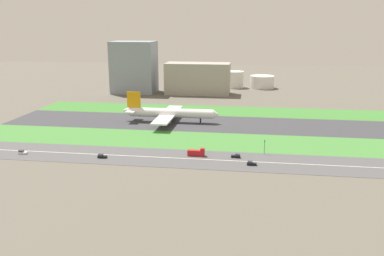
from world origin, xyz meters
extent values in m
plane|color=#5B564C|center=(0.00, 0.00, 0.00)|extent=(800.00, 800.00, 0.00)
cube|color=#38383D|center=(0.00, 0.00, 0.05)|extent=(280.00, 46.00, 0.10)
cube|color=#3D7A33|center=(0.00, 41.00, 0.05)|extent=(280.00, 36.00, 0.10)
cube|color=#427F38|center=(0.00, -41.00, 0.05)|extent=(280.00, 36.00, 0.10)
cube|color=#4C4C4F|center=(0.00, -73.00, 0.05)|extent=(280.00, 28.00, 0.10)
cube|color=silver|center=(0.00, -73.00, 0.11)|extent=(266.00, 0.50, 0.01)
cylinder|color=white|center=(-32.33, 0.00, 6.30)|extent=(56.00, 6.00, 6.00)
cone|color=white|center=(-2.33, 0.00, 6.30)|extent=(4.00, 5.70, 5.70)
cone|color=white|center=(-62.83, 0.00, 7.10)|extent=(5.00, 5.40, 5.40)
cube|color=orange|center=(-57.33, 0.00, 14.30)|extent=(9.00, 0.80, 11.00)
cube|color=white|center=(-58.33, 0.00, 7.30)|extent=(6.00, 16.00, 0.60)
cube|color=white|center=(-34.33, 15.00, 5.10)|extent=(10.00, 26.00, 1.00)
cylinder|color=gray|center=(-33.33, 9.00, 2.90)|extent=(5.00, 3.20, 3.20)
cube|color=white|center=(-34.33, -15.00, 5.10)|extent=(10.00, 26.00, 1.00)
cylinder|color=gray|center=(-33.33, -9.00, 2.90)|extent=(5.00, 3.20, 3.20)
cylinder|color=black|center=(-12.73, 0.00, 1.70)|extent=(1.00, 1.00, 3.20)
cylinder|color=black|center=(-36.33, 3.50, 1.70)|extent=(1.00, 1.00, 3.20)
cylinder|color=black|center=(-36.33, -3.50, 1.70)|extent=(1.00, 1.00, 3.20)
cube|color=black|center=(21.04, -78.00, 0.65)|extent=(4.40, 1.80, 1.10)
cube|color=#333D4C|center=(20.24, -78.00, 1.65)|extent=(2.20, 1.66, 0.90)
cube|color=black|center=(-50.74, -78.00, 0.65)|extent=(4.40, 1.80, 1.10)
cube|color=#333D4C|center=(-51.54, -78.00, 1.65)|extent=(2.20, 1.66, 0.90)
cube|color=#B2191E|center=(-6.21, -68.00, 1.50)|extent=(8.40, 2.50, 2.80)
cube|color=#B2191E|center=(-3.01, -68.00, 3.50)|extent=(2.00, 2.30, 1.20)
cube|color=black|center=(13.23, -68.00, 0.65)|extent=(4.40, 1.80, 1.10)
cube|color=#333D4C|center=(14.03, -68.00, 1.65)|extent=(2.20, 1.66, 0.90)
cube|color=silver|center=(-92.21, -78.00, 0.65)|extent=(4.40, 1.80, 1.10)
cube|color=#333D4C|center=(-93.01, -78.00, 1.65)|extent=(2.20, 1.66, 0.90)
cylinder|color=#4C4C51|center=(27.11, -60.00, 3.10)|extent=(0.24, 0.24, 6.00)
cube|color=black|center=(27.11, -60.00, 6.70)|extent=(0.36, 0.36, 1.20)
sphere|color=#19D826|center=(27.11, -60.20, 7.00)|extent=(0.24, 0.24, 0.24)
cube|color=gray|center=(-90.00, 114.00, 23.75)|extent=(39.52, 29.18, 47.50)
cube|color=#9E998E|center=(-29.95, 114.00, 14.24)|extent=(58.59, 24.13, 28.49)
cylinder|color=silver|center=(-25.37, 159.00, 7.97)|extent=(17.49, 17.49, 15.94)
cylinder|color=silver|center=(1.73, 159.00, 8.22)|extent=(18.63, 18.63, 16.44)
cylinder|color=silver|center=(29.48, 159.00, 6.24)|extent=(23.90, 23.90, 12.47)
camera|label=1|loc=(20.07, -258.45, 63.32)|focal=38.34mm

